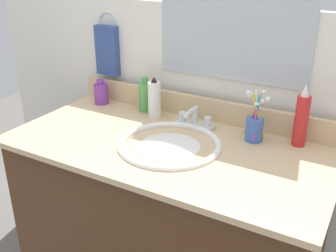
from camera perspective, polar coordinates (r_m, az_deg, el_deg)
The scene contains 14 objects.
vanity_cabinet at distance 1.65m, azimuth -0.14°, elevation -16.34°, with size 1.11×0.53×0.83m, color #4C2D19.
countertop at distance 1.41m, azimuth -0.16°, elevation -2.96°, with size 1.16×0.58×0.02m, color #D1B284.
backsplash at distance 1.62m, azimuth 4.72°, elevation 2.66°, with size 1.16×0.02×0.09m, color #D1B284.
back_wall at distance 1.77m, azimuth 5.31°, elevation -4.31°, with size 2.26×0.04×1.30m, color white.
mirror_panel at distance 1.52m, azimuth 9.49°, elevation 16.84°, with size 0.60×0.01×0.56m, color #B2BCC6.
towel_ring at distance 1.82m, azimuth -8.60°, elevation 14.48°, with size 0.10×0.10×0.01m, color silver.
hand_towel at distance 1.83m, azimuth -8.72°, elevation 10.68°, with size 0.11×0.04×0.22m, color #334C8C.
sink_basin at distance 1.41m, azimuth 0.21°, elevation -3.92°, with size 0.37×0.37×0.11m.
faucet at distance 1.54m, azimuth 3.77°, elevation 0.91°, with size 0.16×0.10×0.08m.
bottle_lotion_white at distance 1.61m, azimuth -1.98°, elevation 3.86°, with size 0.05×0.05×0.17m.
bottle_spray_red at distance 1.44m, azimuth 18.63°, elevation 1.00°, with size 0.05×0.05×0.22m.
bottle_toner_green at distance 1.68m, azimuth -3.29°, elevation 4.30°, with size 0.05×0.05×0.15m.
bottle_cream_purple at distance 1.79m, azimuth -9.58°, elevation 4.70°, with size 0.06×0.06×0.11m.
cup_blue_plastic at distance 1.44m, azimuth 12.33°, elevation -0.06°, with size 0.09×0.08×0.19m.
Camera 1 is at (0.63, -1.10, 1.48)m, focal length 42.41 mm.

